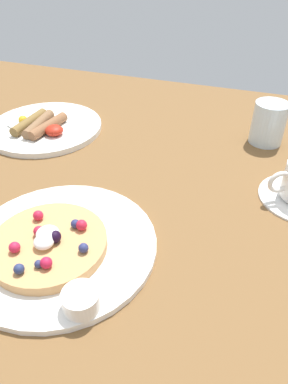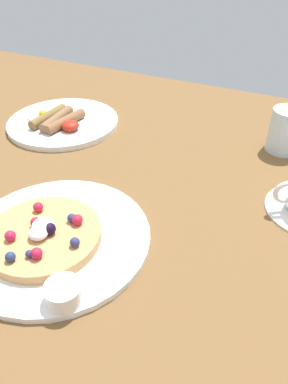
{
  "view_description": "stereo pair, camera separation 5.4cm",
  "coord_description": "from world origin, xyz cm",
  "px_view_note": "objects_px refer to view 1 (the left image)",
  "views": [
    {
      "loc": [
        17.79,
        -42.52,
        37.75
      ],
      "look_at": [
        3.37,
        -0.68,
        4.0
      ],
      "focal_mm": 33.05,
      "sensor_mm": 36.0,
      "label": 1
    },
    {
      "loc": [
        22.78,
        -40.45,
        37.75
      ],
      "look_at": [
        3.37,
        -0.68,
        4.0
      ],
      "focal_mm": 33.05,
      "sensor_mm": 36.0,
      "label": 2
    }
  ],
  "objects_px": {
    "pancake_plate": "(60,245)",
    "breakfast_plate": "(45,127)",
    "water_glass": "(269,123)",
    "syrup_ramekin": "(81,300)"
  },
  "relations": [
    {
      "from": "pancake_plate",
      "to": "breakfast_plate",
      "type": "distance_m",
      "value": 0.38
    },
    {
      "from": "pancake_plate",
      "to": "water_glass",
      "type": "relative_size",
      "value": 3.18
    },
    {
      "from": "breakfast_plate",
      "to": "water_glass",
      "type": "relative_size",
      "value": 2.9
    },
    {
      "from": "pancake_plate",
      "to": "syrup_ramekin",
      "type": "distance_m",
      "value": 0.12
    },
    {
      "from": "pancake_plate",
      "to": "water_glass",
      "type": "height_order",
      "value": "water_glass"
    },
    {
      "from": "syrup_ramekin",
      "to": "water_glass",
      "type": "relative_size",
      "value": 0.52
    },
    {
      "from": "pancake_plate",
      "to": "breakfast_plate",
      "type": "height_order",
      "value": "breakfast_plate"
    },
    {
      "from": "pancake_plate",
      "to": "syrup_ramekin",
      "type": "xyz_separation_m",
      "value": [
        0.08,
        -0.09,
        0.02
      ]
    },
    {
      "from": "breakfast_plate",
      "to": "water_glass",
      "type": "distance_m",
      "value": 0.49
    },
    {
      "from": "pancake_plate",
      "to": "syrup_ramekin",
      "type": "height_order",
      "value": "syrup_ramekin"
    }
  ]
}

